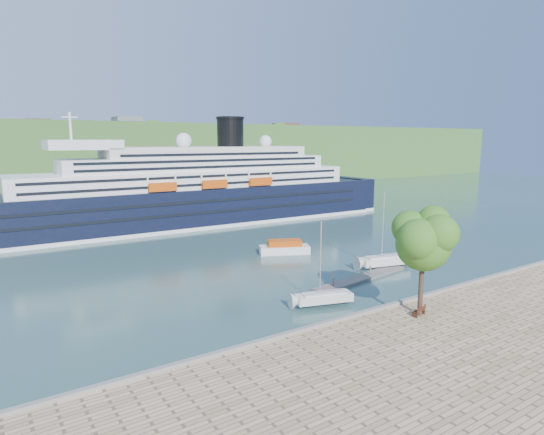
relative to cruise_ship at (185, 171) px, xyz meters
The scene contains 10 objects.
ground 60.09m from the cruise_ship, 88.71° to the right, with size 400.00×400.00×0.00m, color #294947.
far_hillside 86.05m from the cruise_ship, 89.12° to the left, with size 400.00×50.00×24.00m, color #385E25.
quay_coping 60.07m from the cruise_ship, 88.71° to the right, with size 220.00×0.50×0.30m, color slate.
cruise_ship is the anchor object (origin of this frame).
park_bench 63.24m from the cruise_ship, 91.57° to the right, with size 1.69×0.69×1.09m, color #4B2715, non-canonical shape.
promenade_tree 62.50m from the cruise_ship, 91.32° to the right, with size 7.03×7.03×11.64m, color #256119, non-canonical shape.
floating_pontoon 50.01m from the cruise_ship, 85.13° to the right, with size 16.77×2.05×0.37m, color #67625C, non-canonical shape.
sailboat_white_near 54.03m from the cruise_ship, 96.49° to the right, with size 6.98×1.94×9.02m, color silver, non-canonical shape.
sailboat_white_far 48.00m from the cruise_ship, 76.90° to the right, with size 8.11×2.25×10.48m, color silver, non-canonical shape.
tender_launch 33.56m from the cruise_ship, 83.58° to the right, with size 8.02×2.74×2.21m, color #C6450B, non-canonical shape.
Camera 1 is at (-38.09, -30.95, 17.94)m, focal length 30.00 mm.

